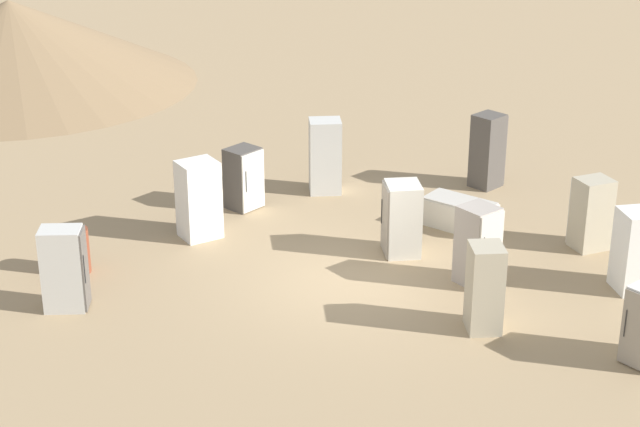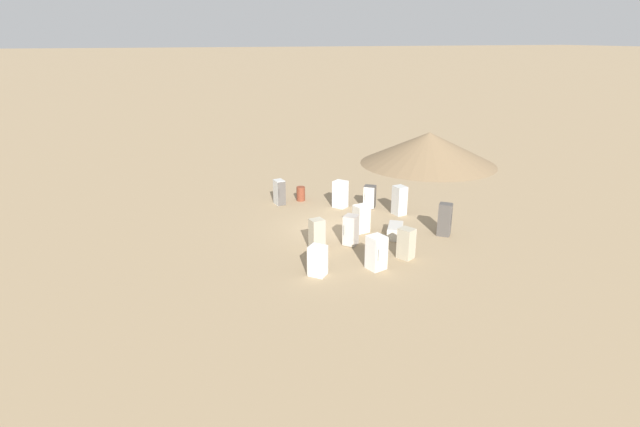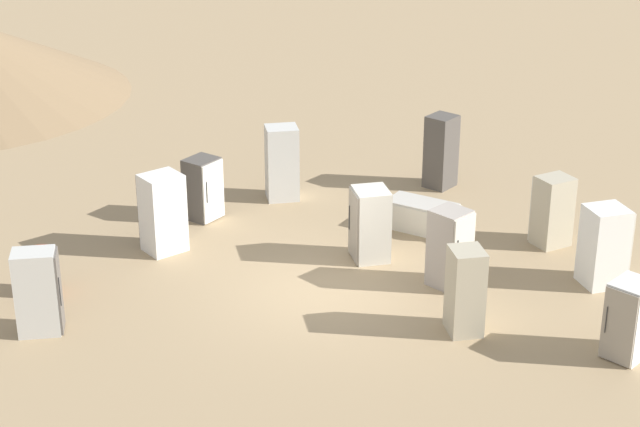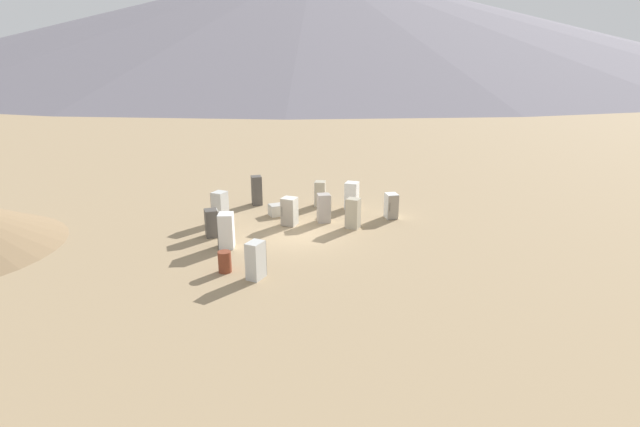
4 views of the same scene
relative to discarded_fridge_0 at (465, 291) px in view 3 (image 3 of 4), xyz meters
The scene contains 14 objects.
ground_plane 3.09m from the discarded_fridge_0, 55.81° to the left, with size 1000.00×1000.00×0.00m, color #9E8460.
discarded_fridge_0 is the anchor object (origin of this frame).
discarded_fridge_1 7.58m from the discarded_fridge_0, 89.27° to the left, with size 0.64×0.86×1.59m.
discarded_fridge_2 2.83m from the discarded_fridge_0, 108.75° to the right, with size 0.98×0.97×1.40m.
discarded_fridge_3 7.09m from the discarded_fridge_0, ahead, with size 0.89×0.88×1.77m.
discarded_fridge_4 7.21m from the discarded_fridge_0, 27.75° to the left, with size 0.79×0.82×1.75m.
discarded_fridge_5 3.50m from the discarded_fridge_0, 58.20° to the right, with size 0.90×0.95×1.61m.
discarded_fridge_6 7.30m from the discarded_fridge_0, 44.29° to the left, with size 0.93×0.92×1.41m.
discarded_fridge_7 3.41m from the discarded_fridge_0, 26.25° to the left, with size 0.87×0.85×1.52m.
discarded_fridge_8 4.40m from the discarded_fridge_0, 32.50° to the right, with size 0.88×0.90×1.52m.
discarded_fridge_9 1.82m from the discarded_fridge_0, ahead, with size 0.93×0.93×1.58m.
discarded_fridge_10 6.78m from the discarded_fridge_0, 58.52° to the left, with size 1.04×1.05×1.69m.
discarded_fridge_11 4.55m from the discarded_fridge_0, ahead, with size 1.46×1.71×0.64m.
rusty_barrel 8.04m from the discarded_fridge_0, 78.53° to the left, with size 0.56×0.56×0.92m.
Camera 3 is at (-18.52, 0.39, 9.53)m, focal length 60.00 mm.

